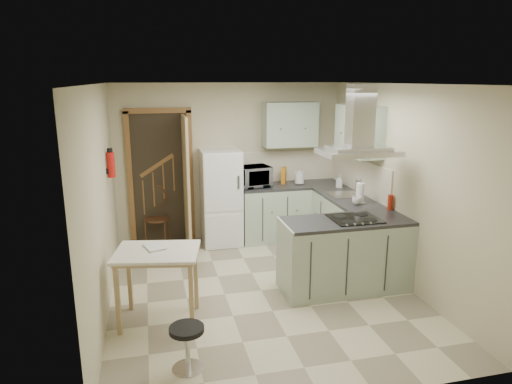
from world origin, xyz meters
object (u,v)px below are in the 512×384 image
object	(u,v)px
extractor_hood	(358,152)
stool	(187,348)
fridge	(221,197)
drop_leaf_table	(159,286)
peninsula	(345,255)
microwave	(251,177)
bentwood_chair	(157,219)

from	to	relation	value
extractor_hood	stool	distance (m)	2.89
fridge	drop_leaf_table	bearing A→B (deg)	-114.88
fridge	drop_leaf_table	distance (m)	2.50
peninsula	microwave	world-z (taller)	microwave
peninsula	drop_leaf_table	xyz separation A→B (m)	(-2.27, -0.27, -0.05)
extractor_hood	fridge	bearing A→B (deg)	123.79
bentwood_chair	extractor_hood	bearing A→B (deg)	-28.97
peninsula	bentwood_chair	world-z (taller)	peninsula
extractor_hood	microwave	size ratio (longest dim) A/B	1.53
extractor_hood	bentwood_chair	xyz separation A→B (m)	(-2.32, 2.13, -1.29)
stool	drop_leaf_table	bearing A→B (deg)	102.93
extractor_hood	stool	size ratio (longest dim) A/B	2.13
extractor_hood	stool	bearing A→B (deg)	-151.06
fridge	extractor_hood	world-z (taller)	extractor_hood
stool	microwave	distance (m)	3.52
fridge	peninsula	size ratio (longest dim) A/B	0.97
drop_leaf_table	extractor_hood	bearing A→B (deg)	17.50
bentwood_chair	peninsula	bearing A→B (deg)	-30.23
peninsula	drop_leaf_table	distance (m)	2.28
drop_leaf_table	microwave	xyz separation A→B (m)	(1.52, 2.23, 0.66)
peninsula	microwave	xyz separation A→B (m)	(-0.75, 1.96, 0.61)
peninsula	bentwood_chair	distance (m)	3.08
drop_leaf_table	microwave	distance (m)	2.78
fridge	microwave	size ratio (longest dim) A/B	2.56
stool	extractor_hood	bearing A→B (deg)	28.94
bentwood_chair	fridge	bearing A→B (deg)	5.04
extractor_hood	bentwood_chair	size ratio (longest dim) A/B	1.06
drop_leaf_table	stool	bearing A→B (deg)	-66.01
microwave	peninsula	bearing A→B (deg)	-78.32
peninsula	fridge	bearing A→B (deg)	121.74
stool	fridge	bearing A→B (deg)	75.34
stool	microwave	size ratio (longest dim) A/B	0.72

